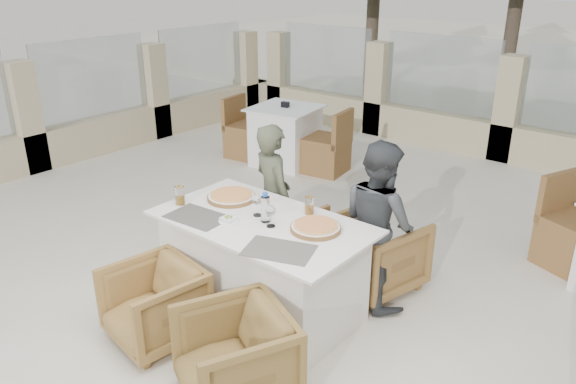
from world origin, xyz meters
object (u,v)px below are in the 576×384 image
Objects in this scene: beer_glass_right at (309,205)px; armchair_far_left at (280,233)px; water_bottle at (265,207)px; wine_glass_centre at (257,204)px; pizza_left at (231,196)px; beer_glass_left at (180,196)px; dining_table at (263,267)px; wine_glass_near at (271,215)px; pizza_right at (316,227)px; diner_right at (378,224)px; olive_dish at (229,219)px; armchair_far_right at (376,253)px; armchair_near_right at (235,358)px; armchair_near_left at (155,305)px; diner_left at (273,197)px; bg_table_a at (285,136)px.

beer_glass_right is 0.21× the size of armchair_far_left.
wine_glass_centre is at bearing 160.82° from water_bottle.
pizza_left is 0.38m from wine_glass_centre.
wine_glass_centre is 0.64m from beer_glass_left.
wine_glass_centre reaches higher than pizza_left.
wine_glass_near reaches higher than dining_table.
diner_right is at bearing 73.57° from pizza_right.
olive_dish is (-0.21, -0.17, -0.09)m from water_bottle.
armchair_far_right reaches higher than armchair_near_right.
armchair_near_right is (0.47, -0.81, -0.59)m from water_bottle.
water_bottle is at bearing -15.72° from pizza_left.
armchair_near_left is at bearing -159.32° from armchair_near_right.
armchair_far_right is at bearing -142.71° from diner_left.
diner_left is at bearing 30.16° from diner_right.
diner_left is (-0.05, 1.34, 0.37)m from armchair_near_left.
diner_right reaches higher than pizza_left.
diner_right is (0.74, 0.86, -0.13)m from olive_dish.
beer_glass_left is 1.04m from armchair_far_left.
beer_glass_right is (0.28, 0.27, -0.02)m from wine_glass_centre.
dining_table reaches higher than armchair_far_right.
dining_table is 0.76m from armchair_far_left.
pizza_left is 0.23× the size of bg_table_a.
wine_glass_near is at bearing 150.56° from diner_left.
armchair_near_left is at bearing -83.75° from pizza_left.
armchair_far_right is at bearing -159.64° from armchair_far_left.
pizza_left is 0.40m from beer_glass_left.
dining_table is 0.77m from diner_left.
water_bottle is at bearing 156.26° from wine_glass_near.
beer_glass_left is at bearing 176.95° from armchair_near_right.
pizza_right is at bearing 121.11° from armchair_near_right.
armchair_near_left is (-0.75, -0.87, -0.51)m from pizza_right.
armchair_near_right is at bearing 104.62° from armchair_far_right.
wine_glass_centre is 1.35× the size of beer_glass_right.
armchair_near_right is (0.38, -0.78, -0.56)m from wine_glass_near.
armchair_near_right is (0.95, -0.95, -0.50)m from pizza_left.
armchair_near_left is at bearing -130.75° from pizza_right.
beer_glass_left is (-0.80, -0.15, -0.02)m from wine_glass_near.
bg_table_a is at bearing 128.18° from wine_glass_near.
pizza_right reaches higher than armchair_far_left.
armchair_far_right is 0.52× the size of diner_right.
diner_left is (-0.60, 0.28, -0.19)m from beer_glass_right.
beer_glass_right is at bearing 130.09° from armchair_near_right.
beer_glass_right is at bearing 136.91° from pizza_right.
diner_right is at bearing 112.27° from armchair_near_right.
diner_left is (-0.23, 0.76, -0.14)m from olive_dish.
pizza_right reaches higher than dining_table.
wine_glass_centre is 1.13m from armchair_far_right.
beer_glass_right is at bearing 77.34° from wine_glass_near.
dining_table is 0.49m from wine_glass_near.
wine_glass_near reaches higher than pizza_left.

